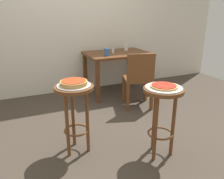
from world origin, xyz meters
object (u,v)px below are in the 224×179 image
at_px(serving_plate_middle, 74,85).
at_px(condiment_shaker, 113,51).
at_px(wooden_chair, 139,78).
at_px(serving_plate_foreground, 164,88).
at_px(cup_near_edge, 107,52).
at_px(dining_table, 117,59).
at_px(pizza_middle, 74,83).
at_px(pizza_foreground, 164,86).
at_px(cup_far_edge, 126,47).
at_px(stool_foreground, 162,107).
at_px(stool_middle, 75,104).

distance_m(serving_plate_middle, condiment_shaker, 1.81).
bearing_deg(wooden_chair, serving_plate_foreground, -109.04).
bearing_deg(cup_near_edge, dining_table, 33.02).
bearing_deg(cup_near_edge, pizza_middle, -123.94).
distance_m(pizza_foreground, wooden_chair, 1.26).
relative_size(cup_near_edge, cup_far_edge, 1.08).
distance_m(stool_foreground, condiment_shaker, 1.90).
bearing_deg(serving_plate_foreground, pizza_foreground, 180.00).
distance_m(cup_near_edge, wooden_chair, 0.70).
bearing_deg(condiment_shaker, serving_plate_foreground, -99.01).
bearing_deg(stool_middle, cup_near_edge, 56.06).
bearing_deg(cup_far_edge, stool_foreground, -107.21).
xyz_separation_m(stool_middle, pizza_middle, (0.00, 0.00, 0.23)).
relative_size(cup_far_edge, wooden_chair, 0.13).
bearing_deg(dining_table, condiment_shaker, -160.49).
bearing_deg(wooden_chair, pizza_foreground, -109.04).
bearing_deg(dining_table, cup_near_edge, -146.98).
bearing_deg(stool_foreground, dining_table, 78.34).
bearing_deg(serving_plate_middle, cup_near_edge, 56.06).
height_order(pizza_foreground, stool_middle, pizza_foreground).
distance_m(stool_middle, cup_far_edge, 2.16).
bearing_deg(pizza_middle, pizza_foreground, -27.89).
relative_size(serving_plate_foreground, serving_plate_middle, 1.06).
bearing_deg(condiment_shaker, wooden_chair, -81.55).
bearing_deg(cup_near_edge, cup_far_edge, 31.74).
bearing_deg(pizza_middle, stool_foreground, -27.89).
distance_m(serving_plate_foreground, pizza_middle, 0.87).
height_order(serving_plate_middle, cup_far_edge, cup_far_edge).
distance_m(cup_near_edge, cup_far_edge, 0.60).
bearing_deg(serving_plate_middle, pizza_foreground, -27.89).
distance_m(stool_foreground, dining_table, 1.94).
xyz_separation_m(pizza_foreground, condiment_shaker, (0.30, 1.87, 0.01)).
bearing_deg(stool_middle, serving_plate_middle, 26.57).
bearing_deg(stool_foreground, pizza_foreground, 180.00).
distance_m(dining_table, cup_far_edge, 0.32).
bearing_deg(cup_far_edge, serving_plate_middle, -130.57).
xyz_separation_m(stool_foreground, dining_table, (0.39, 1.90, 0.08)).
bearing_deg(serving_plate_middle, serving_plate_foreground, -27.89).
relative_size(serving_plate_middle, cup_far_edge, 3.01).
xyz_separation_m(cup_far_edge, wooden_chair, (-0.23, -0.88, -0.31)).
xyz_separation_m(dining_table, cup_near_edge, (-0.27, -0.18, 0.16)).
xyz_separation_m(serving_plate_foreground, dining_table, (0.39, 1.90, -0.12)).
xyz_separation_m(serving_plate_middle, cup_far_edge, (1.40, 1.63, 0.04)).
relative_size(serving_plate_foreground, condiment_shaker, 4.45).
xyz_separation_m(serving_plate_foreground, serving_plate_middle, (-0.77, 0.41, 0.00)).
distance_m(serving_plate_foreground, stool_middle, 0.89).
bearing_deg(pizza_foreground, cup_far_edge, 72.79).
xyz_separation_m(stool_foreground, stool_middle, (-0.77, 0.41, 0.00)).
height_order(serving_plate_foreground, pizza_foreground, pizza_foreground).
relative_size(serving_plate_foreground, stool_middle, 0.48).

